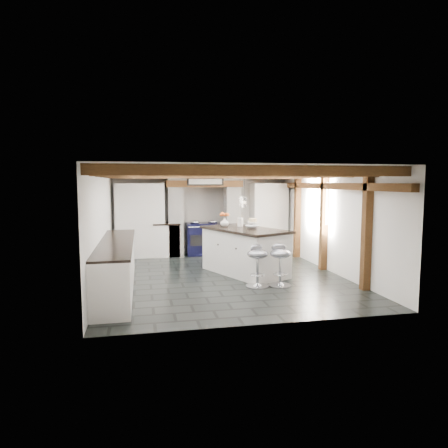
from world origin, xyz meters
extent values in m
plane|color=black|center=(0.00, 0.00, 0.00)|extent=(6.00, 6.00, 0.00)
plane|color=white|center=(0.00, 3.00, 1.15)|extent=(5.00, 0.00, 5.00)
plane|color=white|center=(-2.50, 0.00, 1.15)|extent=(0.00, 6.00, 6.00)
plane|color=white|center=(2.50, 0.00, 1.15)|extent=(0.00, 6.00, 6.00)
plane|color=white|center=(0.00, 0.00, 2.30)|extent=(6.00, 6.00, 0.00)
cube|color=white|center=(-0.80, 2.70, 0.95)|extent=(0.40, 0.60, 1.90)
cube|color=white|center=(0.80, 2.70, 0.95)|extent=(0.40, 0.60, 1.90)
cube|color=brown|center=(0.00, 2.70, 1.99)|extent=(2.10, 0.65, 0.18)
cube|color=white|center=(0.00, 2.70, 2.15)|extent=(2.00, 0.60, 0.31)
cube|color=black|center=(0.00, 2.38, 2.05)|extent=(1.00, 0.03, 0.22)
cube|color=silver|center=(0.00, 2.36, 2.05)|extent=(0.90, 0.01, 0.14)
cube|color=white|center=(-1.75, 2.70, 1.00)|extent=(1.30, 0.58, 2.00)
cube|color=white|center=(1.90, 2.70, 1.00)|extent=(1.00, 0.58, 2.00)
cube|color=white|center=(-2.20, -0.60, 0.44)|extent=(0.60, 3.80, 0.88)
cube|color=black|center=(-2.20, -0.60, 0.90)|extent=(0.64, 3.80, 0.04)
cube|color=white|center=(-1.05, 2.70, 0.44)|extent=(0.70, 0.60, 0.88)
cube|color=black|center=(-1.05, 2.70, 0.90)|extent=(0.74, 0.64, 0.04)
cube|color=brown|center=(2.42, 0.00, 1.95)|extent=(0.15, 5.80, 0.14)
plane|color=white|center=(2.48, 0.60, 1.55)|extent=(0.00, 0.90, 0.90)
cube|color=brown|center=(0.00, -2.60, 2.21)|extent=(5.00, 0.16, 0.16)
cube|color=brown|center=(0.00, -1.73, 2.21)|extent=(5.00, 0.16, 0.16)
cube|color=brown|center=(0.00, -0.87, 2.21)|extent=(5.00, 0.16, 0.16)
cube|color=brown|center=(0.00, 0.00, 2.21)|extent=(5.00, 0.16, 0.16)
cube|color=brown|center=(0.00, 0.87, 2.21)|extent=(5.00, 0.16, 0.16)
cube|color=brown|center=(0.00, 1.73, 2.21)|extent=(5.00, 0.16, 0.16)
cube|color=brown|center=(0.00, 2.60, 2.21)|extent=(5.00, 0.16, 0.16)
cube|color=brown|center=(2.42, -1.60, 1.15)|extent=(0.15, 0.15, 2.30)
cube|color=brown|center=(2.42, 0.20, 1.15)|extent=(0.15, 0.15, 2.30)
cube|color=brown|center=(2.42, 1.80, 1.15)|extent=(0.15, 0.15, 2.30)
cylinder|color=black|center=(0.45, -0.05, 1.93)|extent=(0.01, 0.01, 0.56)
cylinder|color=white|center=(0.45, -0.05, 1.60)|extent=(0.09, 0.09, 0.22)
cylinder|color=black|center=(0.50, 0.25, 1.93)|extent=(0.01, 0.01, 0.56)
cylinder|color=white|center=(0.50, 0.25, 1.60)|extent=(0.09, 0.09, 0.22)
cylinder|color=black|center=(0.55, 0.55, 1.93)|extent=(0.01, 0.01, 0.56)
cylinder|color=white|center=(0.55, 0.55, 1.60)|extent=(0.09, 0.09, 0.22)
cube|color=black|center=(0.00, 2.68, 0.45)|extent=(1.00, 0.60, 0.90)
ellipsoid|color=silver|center=(-0.25, 2.68, 0.93)|extent=(0.28, 0.28, 0.11)
ellipsoid|color=silver|center=(0.25, 2.68, 0.93)|extent=(0.28, 0.28, 0.11)
cylinder|color=silver|center=(0.00, 2.36, 0.82)|extent=(0.95, 0.03, 0.03)
cube|color=black|center=(-0.25, 2.38, 0.45)|extent=(0.35, 0.02, 0.30)
cube|color=black|center=(0.25, 2.38, 0.45)|extent=(0.35, 0.02, 0.30)
cube|color=white|center=(0.53, 0.18, 0.48)|extent=(1.70, 2.19, 0.96)
cube|color=black|center=(0.53, 0.18, 0.99)|extent=(1.81, 2.31, 0.05)
imported|color=white|center=(0.16, 0.61, 1.12)|extent=(0.26, 0.26, 0.21)
ellipsoid|color=#C04F1B|center=(0.16, 0.61, 1.29)|extent=(0.22, 0.22, 0.13)
cylinder|color=white|center=(0.52, 0.60, 1.11)|extent=(0.13, 0.13, 0.20)
imported|color=white|center=(0.67, 0.13, 1.05)|extent=(0.37, 0.37, 0.07)
cylinder|color=white|center=(0.76, 0.34, 1.07)|extent=(0.05, 0.05, 0.11)
cylinder|color=white|center=(0.76, 0.34, 1.13)|extent=(0.24, 0.24, 0.02)
cylinder|color=beige|center=(0.76, 0.34, 1.18)|extent=(0.19, 0.19, 0.08)
cylinder|color=silver|center=(0.92, -1.04, 0.02)|extent=(0.45, 0.45, 0.03)
cone|color=silver|center=(0.92, -1.04, 0.06)|extent=(0.20, 0.20, 0.08)
cylinder|color=silver|center=(0.92, -1.04, 0.34)|extent=(0.05, 0.05, 0.56)
torus|color=silver|center=(0.92, -1.04, 0.24)|extent=(0.29, 0.29, 0.02)
ellipsoid|color=gray|center=(0.92, -1.04, 0.65)|extent=(0.45, 0.45, 0.18)
ellipsoid|color=gray|center=(0.93, -0.94, 0.75)|extent=(0.30, 0.14, 0.16)
cylinder|color=silver|center=(0.47, -1.00, 0.02)|extent=(0.45, 0.45, 0.03)
cone|color=silver|center=(0.47, -1.00, 0.06)|extent=(0.20, 0.20, 0.08)
cylinder|color=silver|center=(0.47, -1.00, 0.34)|extent=(0.05, 0.05, 0.56)
torus|color=silver|center=(0.47, -1.00, 0.25)|extent=(0.29, 0.29, 0.02)
ellipsoid|color=gray|center=(0.47, -1.00, 0.65)|extent=(0.54, 0.54, 0.18)
ellipsoid|color=gray|center=(0.43, -0.91, 0.76)|extent=(0.31, 0.22, 0.16)
camera|label=1|loc=(-1.72, -8.32, 2.04)|focal=32.00mm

